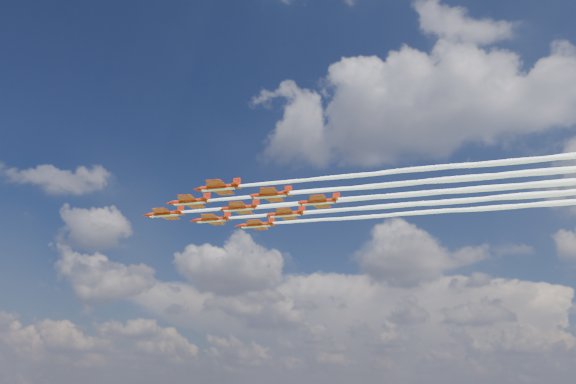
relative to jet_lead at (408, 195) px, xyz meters
name	(u,v)px	position (x,y,z in m)	size (l,w,h in m)	color
jet_lead	(408,195)	(0.00, 0.00, 0.00)	(133.87, 30.50, 2.95)	#A51D09
jet_row2_port	(454,179)	(11.76, -5.60, 0.00)	(133.87, 30.50, 2.95)	#A51D09
jet_row2_starb	(452,201)	(8.85, 9.55, 0.00)	(133.87, 30.50, 2.95)	#A51D09
jet_row3_port	(507,162)	(23.52, -11.20, 0.00)	(133.87, 30.50, 2.95)	#A51D09
jet_row3_centre	(499,187)	(20.61, 3.95, 0.00)	(133.87, 30.50, 2.95)	#A51D09
jet_row3_starb	(493,208)	(17.70, 19.10, 0.00)	(133.87, 30.50, 2.95)	#A51D09
jet_row4_port	(554,171)	(32.37, -1.65, 0.00)	(133.87, 30.50, 2.95)	#A51D09
jet_row4_starb	(541,195)	(29.46, 13.50, 0.00)	(133.87, 30.50, 2.95)	#A51D09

